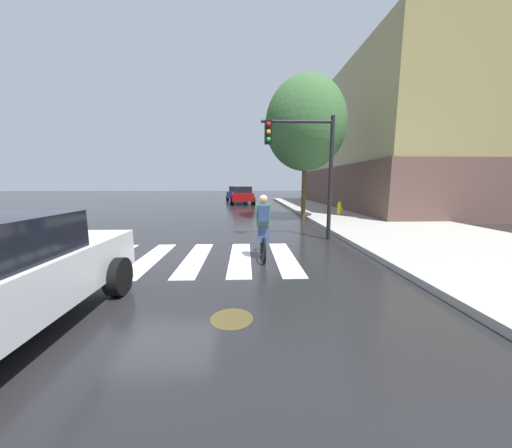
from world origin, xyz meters
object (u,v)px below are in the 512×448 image
object	(u,v)px
sedan_far	(238,193)
street_tree_near	(306,124)
manhole_cover	(232,319)
fire_hydrant	(339,208)
sedan_mid	(243,195)
cyclist	(263,227)
traffic_light_near	(307,157)

from	to	relation	value
sedan_far	street_tree_near	distance (m)	17.50
manhole_cover	fire_hydrant	bearing A→B (deg)	63.66
manhole_cover	sedan_mid	bearing A→B (deg)	90.15
manhole_cover	sedan_far	bearing A→B (deg)	91.39
fire_hydrant	manhole_cover	bearing A→B (deg)	-116.34
sedan_far	fire_hydrant	world-z (taller)	sedan_far
cyclist	street_tree_near	distance (m)	8.92
sedan_far	manhole_cover	bearing A→B (deg)	-88.61
manhole_cover	street_tree_near	bearing A→B (deg)	72.39
fire_hydrant	street_tree_near	bearing A→B (deg)	-159.58
traffic_light_near	manhole_cover	bearing A→B (deg)	-113.02
sedan_far	cyclist	size ratio (longest dim) A/B	2.79
fire_hydrant	sedan_far	bearing A→B (deg)	111.98
fire_hydrant	street_tree_near	size ratio (longest dim) A/B	0.11
cyclist	traffic_light_near	xyz separation A→B (m)	(1.64, 2.30, 2.02)
manhole_cover	sedan_far	xyz separation A→B (m)	(-0.66, 27.10, 0.82)
manhole_cover	fire_hydrant	world-z (taller)	fire_hydrant
cyclist	sedan_far	bearing A→B (deg)	93.19
manhole_cover	sedan_mid	size ratio (longest dim) A/B	0.13
cyclist	traffic_light_near	bearing A→B (deg)	54.50
cyclist	fire_hydrant	world-z (taller)	cyclist
sedan_mid	fire_hydrant	bearing A→B (deg)	-61.23
sedan_far	traffic_light_near	xyz separation A→B (m)	(2.97, -21.64, 2.04)
sedan_mid	street_tree_near	world-z (taller)	street_tree_near
cyclist	traffic_light_near	size ratio (longest dim) A/B	0.41
sedan_mid	sedan_far	xyz separation A→B (m)	(-0.60, 5.23, -0.03)
sedan_far	cyclist	xyz separation A→B (m)	(1.33, -23.94, 0.02)
cyclist	street_tree_near	size ratio (longest dim) A/B	0.23
traffic_light_near	fire_hydrant	size ratio (longest dim) A/B	5.38
manhole_cover	cyclist	bearing A→B (deg)	77.89
traffic_light_near	sedan_mid	bearing A→B (deg)	98.24
sedan_far	street_tree_near	xyz separation A→B (m)	(4.01, -16.52, 4.17)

